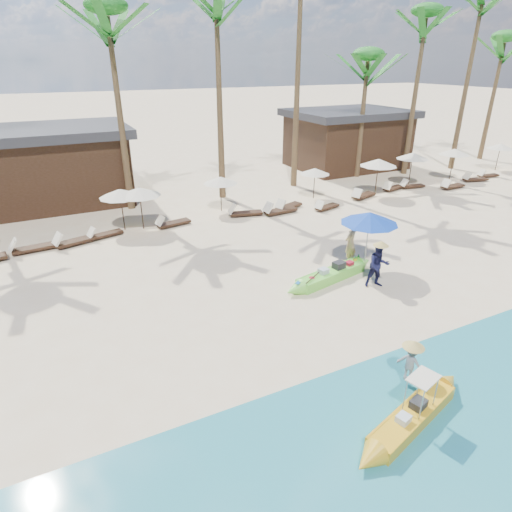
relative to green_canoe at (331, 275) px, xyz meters
name	(u,v)px	position (x,y,z in m)	size (l,w,h in m)	color
ground	(321,316)	(-1.79, -1.99, -0.22)	(240.00, 240.00, 0.00)	beige
wet_sand_strip	(441,420)	(-1.79, -6.99, -0.21)	(240.00, 4.50, 0.01)	tan
green_canoe	(331,275)	(0.00, 0.00, 0.00)	(4.99, 1.32, 0.64)	#6EDB42
yellow_canoe	(413,416)	(-2.47, -6.75, -0.02)	(4.59, 1.60, 1.22)	gold
tourist	(351,243)	(1.53, 0.90, 0.69)	(0.66, 0.43, 1.81)	#DCB576
vendor_green	(378,265)	(1.21, -1.16, 0.64)	(0.83, 0.65, 1.71)	#131536
vendor_yellow	(411,362)	(-1.63, -5.72, 0.50)	(0.69, 0.40, 1.07)	gray
blue_umbrella	(370,218)	(1.78, 0.23, 1.95)	(2.23, 2.23, 2.40)	#99999E
lounger_3_right	(30,247)	(-10.37, 7.99, 0.00)	(1.90, 0.71, 0.63)	#342015
resort_parasol_4	(120,193)	(-6.13, 8.95, 1.66)	(2.02, 2.02, 2.08)	#342015
lounger_4_left	(73,241)	(-8.60, 7.97, 0.00)	(2.01, 1.08, 0.65)	#342015
lounger_4_right	(104,234)	(-7.23, 8.33, -0.03)	(1.69, 0.86, 0.55)	#342015
resort_parasol_5	(139,192)	(-5.27, 8.65, 1.71)	(2.07, 2.07, 2.13)	#342015
lounger_5_left	(172,223)	(-3.90, 8.38, -0.01)	(1.84, 0.85, 0.60)	#342015
resort_parasol_6	(220,180)	(-0.71, 9.55, 1.54)	(1.89, 1.89, 1.95)	#342015
lounger_6_left	(244,212)	(0.05, 8.21, -0.01)	(1.92, 0.95, 0.62)	#342015
lounger_6_right	(279,210)	(1.92, 7.69, 0.01)	(2.01, 0.76, 0.67)	#342015
resort_parasol_7	(315,171)	(5.26, 9.33, 1.45)	(1.79, 1.79, 1.85)	#342015
lounger_7_left	(288,206)	(2.77, 8.18, -0.01)	(1.87, 1.11, 0.61)	#342015
lounger_7_right	(326,206)	(4.67, 7.16, -0.03)	(1.72, 0.91, 0.56)	#342015
resort_parasol_8	(379,163)	(9.02, 8.12, 1.85)	(2.22, 2.22, 2.29)	#342015
lounger_8_left	(363,195)	(7.92, 7.97, 0.00)	(1.96, 1.12, 0.64)	#342015
resort_parasol_9	(413,156)	(12.78, 9.12, 1.73)	(2.10, 2.10, 2.16)	#342015
lounger_9_left	(392,188)	(10.79, 8.52, -0.02)	(1.79, 0.92, 0.58)	#342015
lounger_9_right	(411,185)	(12.28, 8.39, -0.03)	(1.73, 0.79, 0.57)	#342015
resort_parasol_10	(455,152)	(16.53, 9.01, 1.70)	(2.06, 2.06, 2.13)	#342015
lounger_10_left	(452,186)	(14.56, 7.12, -0.01)	(1.85, 0.65, 0.62)	#342015
lounger_10_right	(474,179)	(17.48, 7.77, -0.01)	(1.87, 0.94, 0.61)	#342015
resort_parasol_11	(501,146)	(21.91, 9.42, 1.59)	(1.95, 1.95, 2.00)	#342015
lounger_11_left	(487,175)	(19.30, 8.14, -0.03)	(1.69, 0.72, 0.56)	#342015
palm_3	(110,40)	(-5.14, 12.28, 8.36)	(2.08, 2.08, 10.52)	brown
palm_4	(217,24)	(0.36, 12.02, 9.23)	(2.08, 2.08, 11.70)	brown
palm_5	(300,0)	(5.66, 12.39, 10.60)	(2.08, 2.08, 13.60)	brown
palm_6	(367,71)	(11.05, 12.53, 6.84)	(2.08, 2.08, 8.51)	brown
palm_7	(423,39)	(14.78, 11.69, 8.78)	(2.08, 2.08, 11.08)	brown
palm_8	(479,20)	(19.28, 11.34, 9.96)	(2.08, 2.08, 12.70)	brown
palm_9	(502,55)	(24.42, 12.81, 7.84)	(2.08, 2.08, 9.82)	brown
pavilion_west	(33,166)	(-9.79, 15.51, 1.98)	(10.80, 6.60, 4.30)	#342015
pavilion_east	(347,138)	(12.21, 15.51, 1.98)	(8.80, 6.60, 4.30)	#342015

